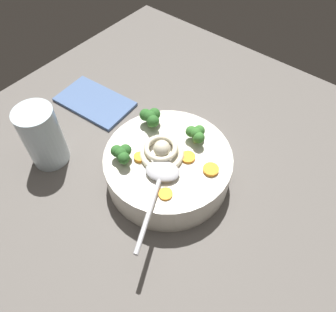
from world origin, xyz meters
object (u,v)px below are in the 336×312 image
object	(u,v)px
folded_napkin	(95,102)
soup_bowl	(168,166)
drinking_glass	(43,137)
soup_spoon	(160,178)
noodle_pile	(162,151)

from	to	relation	value
folded_napkin	soup_bowl	bearing A→B (deg)	168.46
soup_bowl	drinking_glass	bearing A→B (deg)	27.68
soup_bowl	soup_spoon	xyz separation A→B (cm)	(-2.32, 4.98, 4.01)
noodle_pile	soup_spoon	world-z (taller)	noodle_pile
soup_spoon	noodle_pile	bearing A→B (deg)	-167.97
drinking_glass	noodle_pile	bearing A→B (deg)	-152.25
soup_spoon	drinking_glass	size ratio (longest dim) A/B	1.32
drinking_glass	folded_napkin	world-z (taller)	drinking_glass
drinking_glass	folded_napkin	xyz separation A→B (cm)	(5.09, -16.70, -6.07)
folded_napkin	soup_spoon	bearing A→B (deg)	160.20
soup_bowl	soup_spoon	world-z (taller)	soup_spoon
soup_bowl	noodle_pile	xyz separation A→B (cm)	(1.04, 0.52, 4.30)
soup_bowl	drinking_glass	distance (cm)	24.45
noodle_pile	drinking_glass	bearing A→B (deg)	27.75
soup_bowl	soup_spoon	bearing A→B (deg)	115.01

